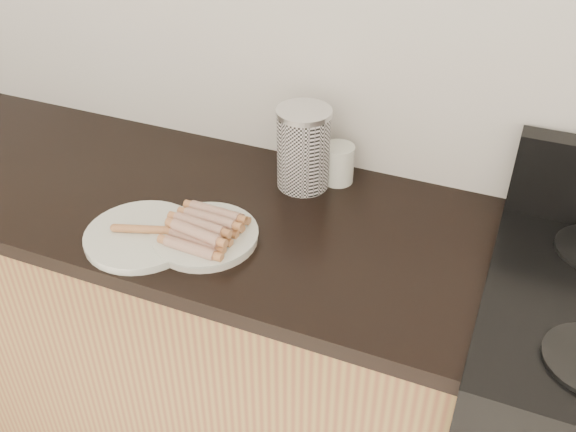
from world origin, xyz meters
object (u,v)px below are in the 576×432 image
at_px(main_plate, 205,237).
at_px(side_plate, 142,236).
at_px(canister, 303,148).
at_px(mug, 338,164).

bearing_deg(main_plate, side_plate, -158.78).
distance_m(canister, mug, 0.11).
xyz_separation_m(canister, mug, (0.08, 0.05, -0.06)).
height_order(main_plate, canister, canister).
bearing_deg(mug, main_plate, -118.88).
height_order(side_plate, canister, canister).
xyz_separation_m(side_plate, mug, (0.33, 0.40, 0.04)).
bearing_deg(side_plate, canister, 54.43).
bearing_deg(side_plate, main_plate, 21.22).
xyz_separation_m(side_plate, canister, (0.25, 0.35, 0.10)).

